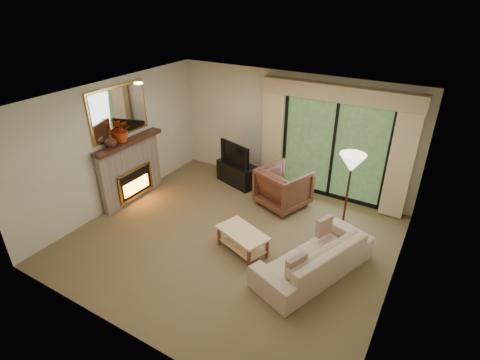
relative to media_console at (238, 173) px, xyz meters
The scene contains 22 objects.
floor 2.22m from the media_console, 62.04° to the right, with size 5.50×5.50×0.00m, color brown.
ceiling 3.22m from the media_console, 62.04° to the right, with size 5.50×5.50×0.00m, color white.
wall_back 1.57m from the media_console, 27.99° to the left, with size 5.00×5.00×0.00m, color beige.
wall_front 4.69m from the media_console, 76.91° to the right, with size 5.00×5.00×0.00m, color beige.
wall_left 2.80m from the media_console, 131.33° to the right, with size 5.00×5.00×0.00m, color beige.
wall_right 4.38m from the media_console, 27.26° to the right, with size 5.00×5.00×0.00m, color beige.
fireplace 2.41m from the media_console, 132.35° to the right, with size 0.24×1.70×1.37m, color gray, non-canonical shape.
mirror 2.96m from the media_console, 133.83° to the right, with size 0.07×1.45×1.02m, color gold, non-canonical shape.
sliding_door 2.26m from the media_console, 13.80° to the left, with size 2.26×0.10×2.16m, color black, non-canonical shape.
curtain_left 1.23m from the media_console, 29.65° to the left, with size 0.45×0.18×2.35m, color #CEB686.
curtain_right 3.54m from the media_console, ahead, with size 0.45×0.18×2.35m, color #CEB686.
cornice 2.93m from the media_console, 11.39° to the left, with size 3.20×0.24×0.32m, color tan.
media_console is the anchor object (origin of this frame).
tv 0.52m from the media_console, ahead, with size 0.92×0.12×0.53m, color black.
armchair 1.39m from the media_console, 15.67° to the right, with size 0.91×0.94×0.85m, color #572D1F.
sofa 3.33m from the media_console, 37.57° to the right, with size 2.11×0.83×0.62m, color tan.
pillow_near 3.70m from the media_console, 45.78° to the right, with size 0.10×0.37×0.37m, color brown.
pillow_far 2.95m from the media_console, 28.97° to the right, with size 0.09×0.34×0.34m, color brown.
coffee_table 2.55m from the media_console, 57.28° to the right, with size 0.92×0.51×0.41m, color #EFC68C, non-canonical shape.
floor_lamp 2.92m from the media_console, 16.75° to the right, with size 0.45×0.45×1.67m, color #FFF7CE, non-canonical shape.
vase 2.95m from the media_console, 126.10° to the right, with size 0.23×0.23×0.24m, color #391E16.
branches 2.80m from the media_console, 130.24° to the right, with size 0.45×0.39×0.50m, color #AA340D.
Camera 1 is at (2.98, -4.76, 4.19)m, focal length 28.00 mm.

